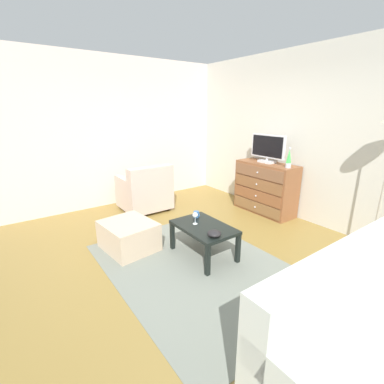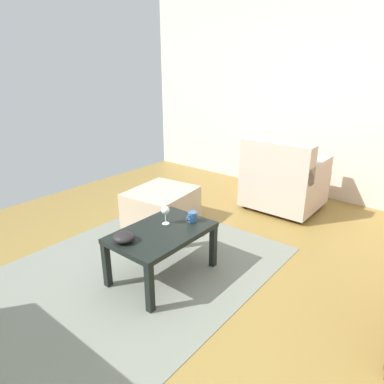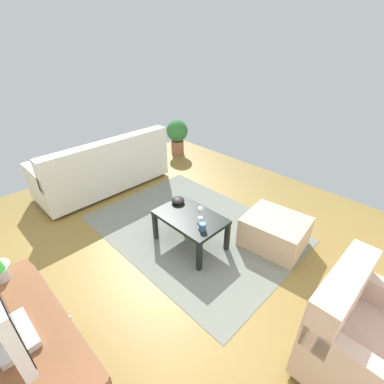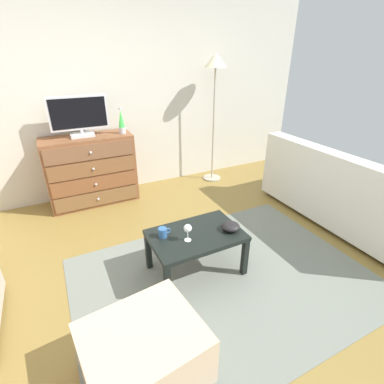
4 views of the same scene
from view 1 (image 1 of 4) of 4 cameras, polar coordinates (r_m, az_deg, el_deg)
ground_plane at (r=3.65m, az=1.78°, el=-13.40°), size 5.84×4.91×0.05m
wall_accent_rear at (r=4.85m, az=23.62°, el=10.43°), size 5.84×0.12×2.76m
wall_plain_left at (r=5.54m, az=-15.52°, el=11.88°), size 0.12×4.91×2.76m
area_rug at (r=3.40m, az=1.13°, el=-15.37°), size 2.60×1.90×0.01m
dresser at (r=5.09m, az=15.11°, el=0.84°), size 1.11×0.49×0.91m
tv at (r=4.99m, az=15.61°, el=8.89°), size 0.69×0.18×0.49m
lava_lamp at (r=4.66m, az=19.65°, el=6.56°), size 0.09×0.09×0.33m
coffee_table at (r=3.48m, az=2.49°, el=-7.92°), size 0.82×0.54×0.42m
wine_glass at (r=3.45m, az=0.67°, el=-4.94°), size 0.07×0.07×0.16m
mug at (r=3.69m, az=0.93°, el=-4.70°), size 0.11×0.08×0.09m
bowl_decorative at (r=3.17m, az=4.70°, el=-8.67°), size 0.16×0.16×0.07m
couch_large at (r=2.51m, az=34.40°, el=-22.74°), size 0.85×2.06×0.89m
armchair at (r=5.10m, az=-9.78°, el=0.10°), size 0.80×0.82×0.86m
ottoman at (r=3.80m, az=-13.13°, el=-8.90°), size 0.76×0.68×0.38m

